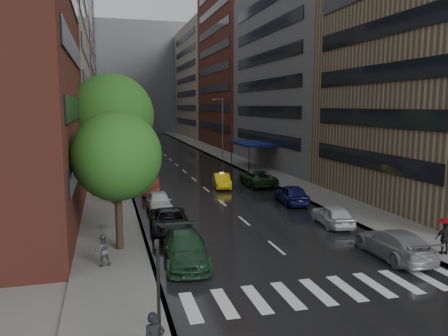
% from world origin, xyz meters
% --- Properties ---
extents(ground, '(220.00, 220.00, 0.00)m').
position_xyz_m(ground, '(0.00, 0.00, 0.00)').
color(ground, gray).
rests_on(ground, ground).
extents(road, '(14.00, 140.00, 0.01)m').
position_xyz_m(road, '(0.00, 50.00, 0.01)').
color(road, black).
rests_on(road, ground).
extents(sidewalk_left, '(4.00, 140.00, 0.15)m').
position_xyz_m(sidewalk_left, '(-9.00, 50.00, 0.07)').
color(sidewalk_left, gray).
rests_on(sidewalk_left, ground).
extents(sidewalk_right, '(4.00, 140.00, 0.15)m').
position_xyz_m(sidewalk_right, '(9.00, 50.00, 0.07)').
color(sidewalk_right, gray).
rests_on(sidewalk_right, ground).
extents(crosswalk, '(13.15, 2.80, 0.01)m').
position_xyz_m(crosswalk, '(0.20, -2.00, 0.01)').
color(crosswalk, silver).
rests_on(crosswalk, ground).
extents(buildings_left, '(8.00, 108.00, 38.00)m').
position_xyz_m(buildings_left, '(-15.00, 58.79, 15.99)').
color(buildings_left, maroon).
rests_on(buildings_left, ground).
extents(buildings_right, '(8.05, 109.10, 36.00)m').
position_xyz_m(buildings_right, '(15.00, 56.70, 15.03)').
color(buildings_right, '#937A5B').
rests_on(buildings_right, ground).
extents(building_far, '(40.00, 14.00, 32.00)m').
position_xyz_m(building_far, '(0.00, 118.00, 16.00)').
color(building_far, slate).
rests_on(building_far, ground).
extents(tree_near, '(4.86, 4.86, 7.74)m').
position_xyz_m(tree_near, '(-8.60, 5.75, 5.30)').
color(tree_near, '#382619').
rests_on(tree_near, ground).
extents(tree_mid, '(6.59, 6.59, 10.51)m').
position_xyz_m(tree_mid, '(-8.60, 17.41, 7.20)').
color(tree_mid, '#382619').
rests_on(tree_mid, ground).
extents(tree_far, '(5.23, 5.23, 8.33)m').
position_xyz_m(tree_far, '(-8.60, 30.64, 5.70)').
color(tree_far, '#382619').
rests_on(tree_far, ground).
extents(taxi, '(2.04, 4.36, 1.38)m').
position_xyz_m(taxi, '(1.69, 22.50, 0.69)').
color(taxi, yellow).
rests_on(taxi, ground).
extents(parked_cars_left, '(2.69, 30.62, 1.55)m').
position_xyz_m(parked_cars_left, '(-5.40, 13.52, 0.74)').
color(parked_cars_left, '#1C3E23').
rests_on(parked_cars_left, ground).
extents(parked_cars_right, '(2.70, 27.07, 1.61)m').
position_xyz_m(parked_cars_right, '(5.40, 12.52, 0.78)').
color(parked_cars_right, gray).
rests_on(parked_cars_right, ground).
extents(ped_black_umbrella, '(0.96, 0.98, 2.09)m').
position_xyz_m(ped_black_umbrella, '(-9.49, 3.26, 1.40)').
color(ped_black_umbrella, '#454448').
rests_on(ped_black_umbrella, sidewalk_left).
extents(ped_red_umbrella, '(1.09, 0.82, 2.01)m').
position_xyz_m(ped_red_umbrella, '(8.08, 0.26, 1.32)').
color(ped_red_umbrella, black).
rests_on(ped_red_umbrella, sidewalk_right).
extents(traffic_light, '(0.18, 0.15, 3.45)m').
position_xyz_m(traffic_light, '(-7.60, -4.17, 2.23)').
color(traffic_light, black).
rests_on(traffic_light, sidewalk_left).
extents(street_lamp_left, '(1.74, 0.22, 9.00)m').
position_xyz_m(street_lamp_left, '(-7.72, 30.00, 4.89)').
color(street_lamp_left, gray).
rests_on(street_lamp_left, sidewalk_left).
extents(street_lamp_right, '(1.74, 0.22, 9.00)m').
position_xyz_m(street_lamp_right, '(7.72, 45.00, 4.89)').
color(street_lamp_right, gray).
rests_on(street_lamp_right, sidewalk_right).
extents(awning, '(4.00, 8.00, 3.12)m').
position_xyz_m(awning, '(8.98, 35.00, 3.13)').
color(awning, navy).
rests_on(awning, sidewalk_right).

